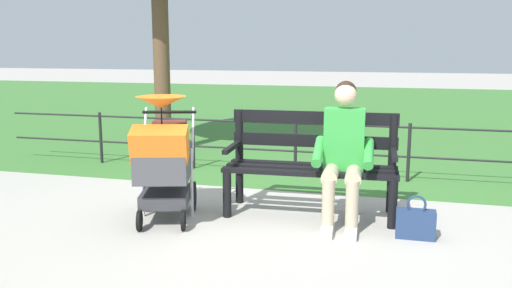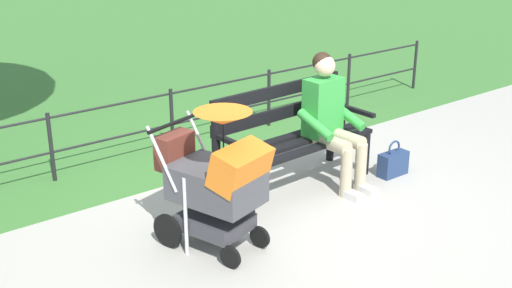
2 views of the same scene
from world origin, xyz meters
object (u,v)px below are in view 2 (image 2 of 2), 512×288
object	(u,v)px
person_on_bench	(331,117)
park_bench	(290,133)
stroller	(217,179)
handbag	(393,163)

from	to	relation	value
person_on_bench	park_bench	bearing A→B (deg)	-35.07
person_on_bench	stroller	world-z (taller)	person_on_bench
stroller	person_on_bench	bearing A→B (deg)	-166.64
person_on_bench	handbag	world-z (taller)	person_on_bench
stroller	handbag	distance (m)	2.25
person_on_bench	handbag	xyz separation A→B (m)	(-0.64, 0.26, -0.55)
person_on_bench	stroller	xyz separation A→B (m)	(1.57, 0.37, -0.08)
park_bench	person_on_bench	distance (m)	0.42
person_on_bench	handbag	bearing A→B (deg)	157.93
park_bench	person_on_bench	size ratio (longest dim) A/B	1.27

